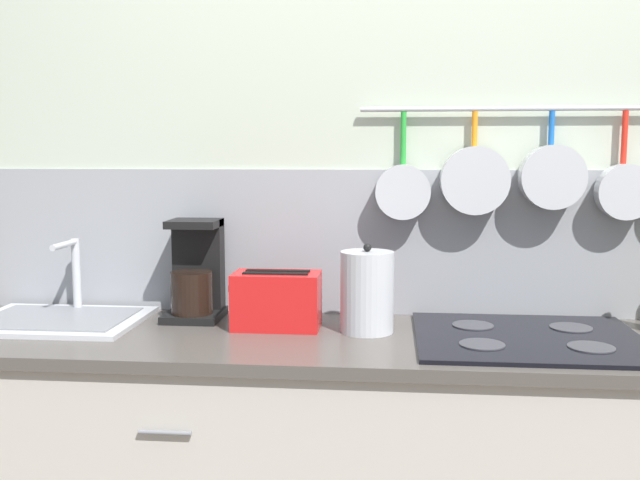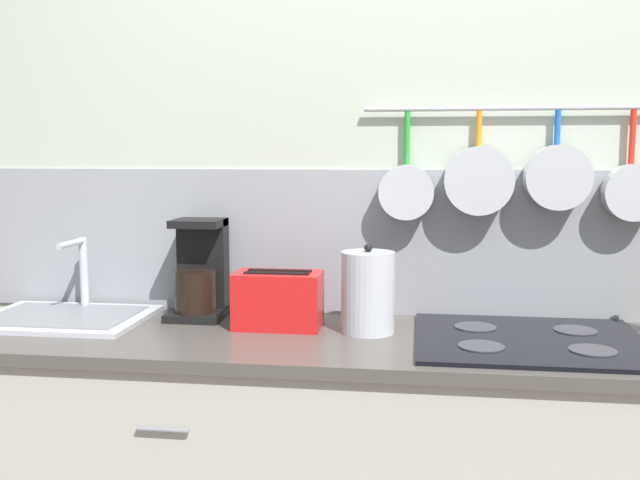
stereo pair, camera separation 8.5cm
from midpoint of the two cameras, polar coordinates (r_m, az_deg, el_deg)
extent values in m
cube|color=#B2BCA8|center=(2.34, 11.11, 3.95)|extent=(7.20, 0.06, 2.60)
cube|color=gray|center=(2.35, 11.01, -0.23)|extent=(7.20, 0.07, 0.47)
cylinder|color=#B7BABF|center=(2.36, 22.93, 9.75)|extent=(1.46, 0.02, 0.02)
cylinder|color=green|center=(2.28, 8.06, 8.07)|extent=(0.02, 0.02, 0.16)
cylinder|color=#B7BABF|center=(2.25, 7.98, 3.81)|extent=(0.17, 0.06, 0.17)
cylinder|color=orange|center=(2.29, 13.66, 8.65)|extent=(0.02, 0.02, 0.11)
cylinder|color=#B7BABF|center=(2.26, 13.63, 4.63)|extent=(0.21, 0.07, 0.21)
cylinder|color=#1959B2|center=(2.33, 19.48, 8.47)|extent=(0.02, 0.02, 0.10)
cylinder|color=#B7BABF|center=(2.29, 19.50, 4.74)|extent=(0.20, 0.07, 0.20)
cylinder|color=red|center=(2.38, 24.67, 7.50)|extent=(0.02, 0.02, 0.16)
cylinder|color=#B7BABF|center=(2.35, 24.67, 3.46)|extent=(0.17, 0.06, 0.17)
cylinder|color=slate|center=(1.95, -11.25, -14.70)|extent=(0.14, 0.01, 0.01)
cube|color=#4C4742|center=(2.07, 11.33, -8.37)|extent=(2.99, 0.60, 0.03)
cube|color=#B7BABF|center=(2.39, -18.88, -5.94)|extent=(0.52, 0.40, 0.01)
cube|color=slate|center=(2.39, -18.89, -5.72)|extent=(0.44, 0.32, 0.00)
cylinder|color=#B7BABF|center=(2.50, -17.45, -2.62)|extent=(0.03, 0.03, 0.25)
cylinder|color=#B7BABF|center=(2.41, -18.35, -0.27)|extent=(0.02, 0.16, 0.02)
cube|color=black|center=(2.33, -8.68, -5.87)|extent=(0.18, 0.19, 0.02)
cube|color=black|center=(2.36, -8.31, -2.08)|extent=(0.16, 0.07, 0.32)
cylinder|color=black|center=(2.29, -8.89, -4.09)|extent=(0.13, 0.13, 0.13)
cube|color=black|center=(2.30, -8.68, 1.35)|extent=(0.16, 0.15, 0.02)
cube|color=red|center=(2.16, -2.23, -4.83)|extent=(0.26, 0.15, 0.17)
cube|color=black|center=(2.12, -2.37, -2.67)|extent=(0.20, 0.03, 0.00)
cube|color=black|center=(2.17, -2.12, -2.44)|extent=(0.20, 0.03, 0.00)
cube|color=black|center=(2.18, -5.82, -3.83)|extent=(0.02, 0.02, 0.02)
cylinder|color=#B7BABF|center=(2.11, 5.00, -4.19)|extent=(0.16, 0.16, 0.24)
sphere|color=black|center=(2.08, 5.04, -0.63)|extent=(0.02, 0.02, 0.02)
cube|color=black|center=(2.11, 17.59, -7.66)|extent=(0.64, 0.54, 0.01)
cylinder|color=#38383D|center=(1.98, 14.00, -8.24)|extent=(0.12, 0.12, 0.00)
cylinder|color=#38383D|center=(2.03, 22.12, -8.17)|extent=(0.12, 0.12, 0.00)
cylinder|color=#38383D|center=(2.19, 13.41, -6.77)|extent=(0.12, 0.12, 0.00)
cylinder|color=#38383D|center=(2.24, 20.78, -6.75)|extent=(0.12, 0.12, 0.00)
camera|label=1|loc=(0.04, -88.80, 0.15)|focal=40.00mm
camera|label=2|loc=(0.04, 91.20, -0.15)|focal=40.00mm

